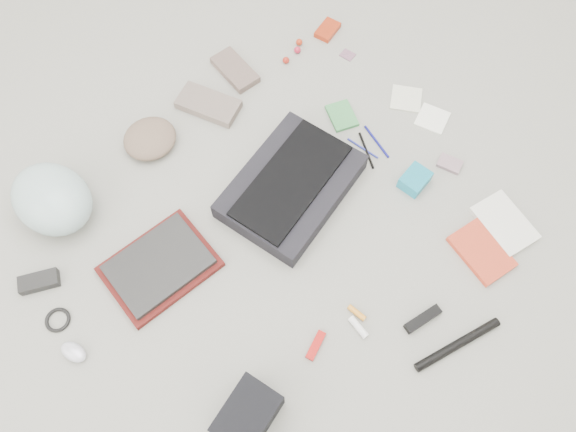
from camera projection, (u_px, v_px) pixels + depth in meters
ground_plane at (288, 222)px, 1.86m from camera, size 4.00×4.00×0.00m
messenger_bag at (291, 186)px, 1.88m from camera, size 0.53×0.44×0.08m
bag_flap at (291, 180)px, 1.84m from camera, size 0.48×0.32×0.01m
laptop_sleeve at (160, 267)px, 1.78m from camera, size 0.34×0.26×0.02m
laptop at (159, 265)px, 1.77m from camera, size 0.30×0.22×0.02m
bike_helmet at (52, 199)px, 1.80m from camera, size 0.29×0.33×0.17m
beanie at (150, 139)px, 1.97m from camera, size 0.19×0.18×0.07m
mitten_left at (208, 104)px, 2.05m from camera, size 0.20×0.25×0.03m
mitten_right at (235, 70)px, 2.12m from camera, size 0.10×0.19×0.03m
power_brick at (39, 282)px, 1.76m from camera, size 0.13×0.10×0.03m
cable_coil at (58, 320)px, 1.72m from camera, size 0.10×0.10×0.01m
mouse at (73, 352)px, 1.67m from camera, size 0.08×0.10×0.03m
camera_bag at (248, 416)px, 1.55m from camera, size 0.21×0.18×0.12m
multitool at (316, 345)px, 1.68m from camera, size 0.09×0.06×0.01m
toiletry_tube_white at (358, 327)px, 1.70m from camera, size 0.02×0.07×0.02m
toiletry_tube_orange at (357, 313)px, 1.72m from camera, size 0.03×0.07×0.02m
u_lock at (423, 319)px, 1.71m from camera, size 0.13×0.04×0.02m
bike_pump at (458, 344)px, 1.68m from camera, size 0.30×0.08×0.03m
book_red at (482, 252)px, 1.81m from camera, size 0.15×0.21×0.02m
book_white at (504, 223)px, 1.85m from camera, size 0.16×0.22×0.02m
notepad at (342, 116)px, 2.04m from camera, size 0.12×0.14×0.01m
pen_blue at (363, 148)px, 1.98m from camera, size 0.04×0.13×0.01m
pen_black at (366, 150)px, 1.98m from camera, size 0.07×0.14×0.01m
pen_navy at (377, 142)px, 1.99m from camera, size 0.03×0.15×0.01m
accordion_wallet at (415, 180)px, 1.90m from camera, size 0.11×0.10×0.05m
card_deck at (450, 164)px, 1.95m from camera, size 0.08×0.10×0.02m
napkin_top at (406, 99)px, 2.08m from camera, size 0.16×0.16×0.01m
napkin_bottom at (432, 119)px, 2.04m from camera, size 0.14×0.14×0.01m
lollipop_a at (286, 60)px, 2.14m from camera, size 0.03×0.03×0.03m
lollipop_b at (297, 50)px, 2.16m from camera, size 0.04×0.04×0.03m
lollipop_c at (299, 42)px, 2.18m from camera, size 0.03×0.03×0.03m
altoids_tin at (328, 30)px, 2.21m from camera, size 0.12×0.10×0.02m
stamp_sheet at (348, 55)px, 2.17m from camera, size 0.06×0.06×0.00m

